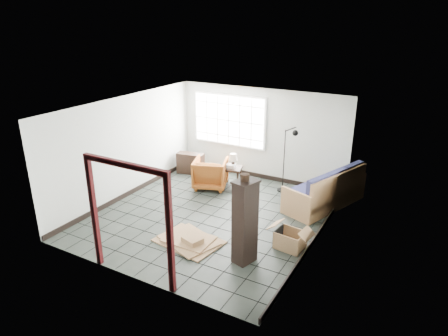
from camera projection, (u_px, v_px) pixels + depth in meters
The scene contains 15 objects.
ground at pixel (211, 215), 9.43m from camera, with size 5.50×5.50×0.00m, color black.
room_shell at pixel (211, 147), 8.85m from camera, with size 5.02×5.52×2.61m.
window_panel at pixel (229, 120), 11.52m from camera, with size 2.32×0.08×1.52m.
doorway_trim at pixel (128, 207), 6.73m from camera, with size 1.80×0.08×2.20m.
futon_sofa at pixel (327, 192), 9.78m from camera, with size 1.58×2.42×1.01m.
armchair at pixel (210, 172), 10.85m from camera, with size 0.87×0.81×0.89m, color brown.
side_table at pixel (233, 171), 10.96m from camera, with size 0.59×0.59×0.53m.
table_lamp at pixel (233, 158), 10.89m from camera, with size 0.32×0.32×0.37m.
projector at pixel (231, 166), 10.91m from camera, with size 0.27×0.23×0.09m.
floor_lamp at pixel (289, 158), 10.35m from camera, with size 0.53×0.34×1.81m.
console_shelf at pixel (191, 163), 11.87m from camera, with size 0.84×0.44×0.62m.
tall_shelf at pixel (245, 222), 7.38m from camera, with size 0.46×0.53×1.66m.
pot at pixel (245, 177), 7.08m from camera, with size 0.20×0.20×0.12m.
open_box at pixel (290, 240), 8.05m from camera, with size 0.94×0.53×0.51m.
cardboard_pile at pixel (189, 240), 8.28m from camera, with size 1.44×1.19×0.19m.
Camera 1 is at (4.37, -7.20, 4.39)m, focal length 32.00 mm.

